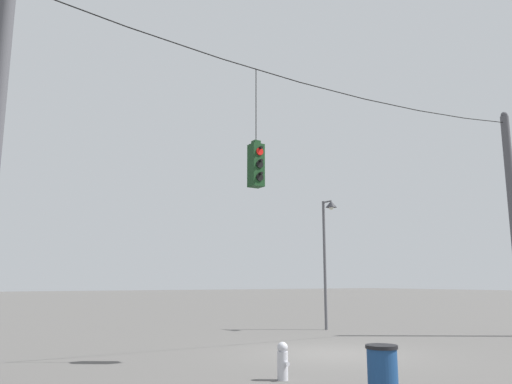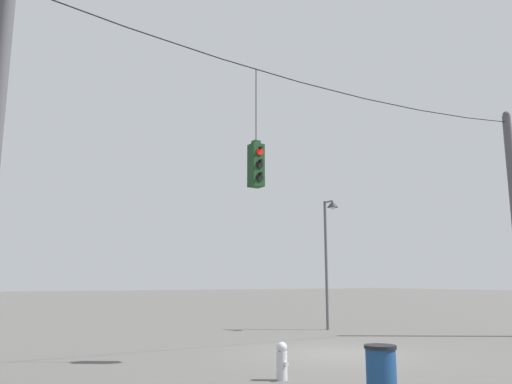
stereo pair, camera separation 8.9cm
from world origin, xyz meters
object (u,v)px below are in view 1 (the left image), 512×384
Objects in this scene: street_lamp at (328,235)px; fire_hydrant at (283,361)px; trash_bin at (383,371)px; traffic_light_near_right_pole at (256,164)px.

street_lamp is 11.39m from fire_hydrant.
fire_hydrant is 2.30m from trash_bin.
trash_bin is (-0.14, -4.34, -4.55)m from traffic_light_near_right_pole.
traffic_light_near_right_pole reaches higher than street_lamp.
fire_hydrant is (-0.67, -2.10, -4.62)m from traffic_light_near_right_pole.
traffic_light_near_right_pole is at bearing 88.15° from trash_bin.
street_lamp is at bearing 38.15° from traffic_light_near_right_pole.
street_lamp is at bearing 44.70° from fire_hydrant.
street_lamp reaches higher than fire_hydrant.
trash_bin is (-7.16, -9.86, -3.46)m from street_lamp.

